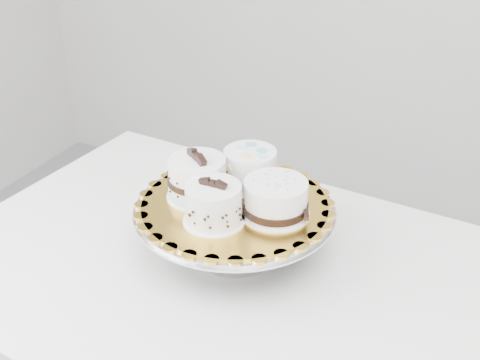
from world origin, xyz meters
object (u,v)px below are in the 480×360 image
at_px(cake_banded, 198,180).
at_px(cake_dots, 250,168).
at_px(table, 233,301).
at_px(cake_ribbon, 276,200).
at_px(cake_board, 235,204).
at_px(cake_stand, 235,220).
at_px(cake_swirl, 214,205).

distance_m(cake_banded, cake_dots, 0.11).
bearing_deg(cake_dots, table, -82.73).
bearing_deg(cake_ribbon, cake_dots, 114.12).
distance_m(cake_board, cake_dots, 0.08).
height_order(cake_stand, cake_ribbon, cake_ribbon).
relative_size(cake_stand, cake_swirl, 3.44).
bearing_deg(cake_ribbon, cake_banded, 157.40).
distance_m(cake_swirl, cake_banded, 0.09).
bearing_deg(cake_dots, cake_swirl, -93.67).
bearing_deg(table, cake_ribbon, 38.91).
height_order(table, cake_swirl, cake_swirl).
xyz_separation_m(cake_banded, cake_ribbon, (0.16, 0.00, -0.01)).
bearing_deg(table, cake_banded, 161.39).
bearing_deg(table, cake_dots, 104.17).
height_order(cake_dots, cake_ribbon, cake_dots).
bearing_deg(table, cake_stand, 114.99).
distance_m(cake_swirl, cake_dots, 0.15).
relative_size(cake_board, cake_dots, 2.82).
bearing_deg(cake_dots, cake_board, -89.99).
relative_size(cake_stand, cake_banded, 2.52).
xyz_separation_m(table, cake_ribbon, (0.07, 0.04, 0.23)).
xyz_separation_m(table, cake_dots, (-0.02, 0.12, 0.23)).
bearing_deg(table, cake_swirl, -129.48).
height_order(cake_stand, cake_dots, cake_dots).
height_order(cake_stand, cake_banded, cake_banded).
bearing_deg(cake_banded, cake_stand, 40.97).
relative_size(cake_board, cake_ribbon, 2.30).
bearing_deg(cake_swirl, cake_stand, 85.29).
relative_size(cake_banded, cake_dots, 1.21).
relative_size(table, cake_board, 3.38).
height_order(cake_swirl, cake_ribbon, cake_swirl).
xyz_separation_m(cake_board, cake_ribbon, (0.08, -0.00, 0.03)).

